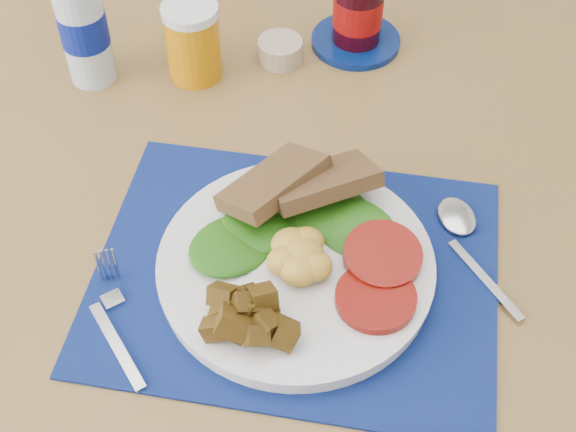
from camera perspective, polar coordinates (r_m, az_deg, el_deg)
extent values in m
cube|color=brown|center=(1.03, -3.34, 3.30)|extent=(1.40, 0.90, 0.04)
cylinder|color=brown|center=(1.73, 16.38, 6.86)|extent=(0.06, 0.06, 0.71)
cube|color=brown|center=(1.77, -9.38, 13.40)|extent=(0.49, 0.47, 0.04)
cylinder|color=brown|center=(2.04, -3.03, 11.38)|extent=(0.04, 0.04, 0.43)
cylinder|color=brown|center=(2.07, -13.71, 10.56)|extent=(0.04, 0.04, 0.43)
cylinder|color=brown|center=(1.77, -2.50, 4.29)|extent=(0.04, 0.04, 0.43)
cylinder|color=brown|center=(1.81, -14.58, 3.48)|extent=(0.04, 0.04, 0.43)
cube|color=black|center=(0.89, 0.55, -4.09)|extent=(0.54, 0.49, 0.00)
cylinder|color=silver|center=(0.88, 0.55, -3.64)|extent=(0.30, 0.30, 0.02)
ellipsoid|color=gold|center=(0.86, 0.99, -2.78)|extent=(0.07, 0.06, 0.03)
cylinder|color=#860408|center=(0.86, 6.48, -4.41)|extent=(0.09, 0.09, 0.01)
ellipsoid|color=#073907|center=(0.90, 0.63, -0.72)|extent=(0.16, 0.10, 0.01)
cube|color=brown|center=(0.91, 0.71, 2.42)|extent=(0.14, 0.12, 0.04)
cube|color=#B2B5BA|center=(0.85, -12.07, -9.01)|extent=(0.05, 0.12, 0.00)
cube|color=#B2B5BA|center=(0.90, -12.45, -4.81)|extent=(0.04, 0.06, 0.00)
cube|color=#B2B5BA|center=(0.91, 13.84, -4.42)|extent=(0.05, 0.12, 0.00)
ellipsoid|color=#B2B5BA|center=(0.96, 11.89, -0.11)|extent=(0.04, 0.06, 0.01)
cylinder|color=#ADBFCC|center=(1.11, -14.36, 12.86)|extent=(0.06, 0.06, 0.16)
cylinder|color=navy|center=(1.11, -14.36, 12.86)|extent=(0.06, 0.06, 0.05)
cylinder|color=#C37605|center=(1.11, -6.77, 12.11)|extent=(0.07, 0.07, 0.10)
cylinder|color=tan|center=(1.15, -0.56, 11.68)|extent=(0.06, 0.06, 0.03)
cylinder|color=#051957|center=(1.19, 4.83, 12.31)|extent=(0.13, 0.13, 0.01)
cylinder|color=black|center=(1.16, 5.00, 14.36)|extent=(0.07, 0.07, 0.09)
cylinder|color=maroon|center=(1.16, 5.00, 14.38)|extent=(0.07, 0.07, 0.04)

